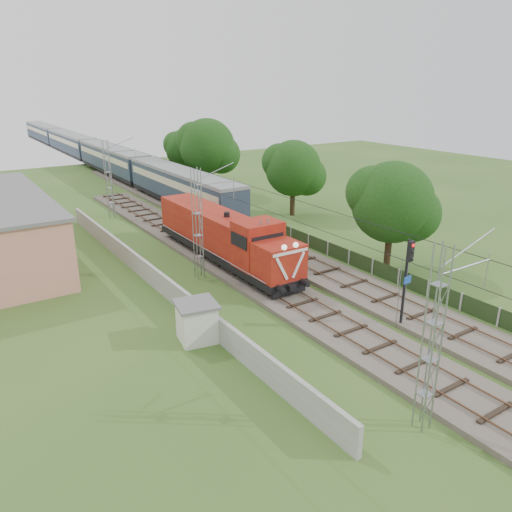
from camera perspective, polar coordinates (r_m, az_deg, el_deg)
ground at (r=29.33m, az=9.86°, el=-8.49°), size 140.00×140.00×0.00m
track_main at (r=34.13m, az=1.90°, el=-3.72°), size 4.20×70.00×0.45m
track_side at (r=46.97m, az=-2.22°, el=2.82°), size 4.20×80.00×0.45m
catenary at (r=35.48m, az=-6.61°, el=3.69°), size 3.31×70.00×8.00m
boundary_wall at (r=35.17m, az=-11.57°, el=-2.40°), size 0.25×40.00×1.50m
fence at (r=36.32m, az=16.01°, el=-2.33°), size 0.12×32.00×1.20m
locomotive at (r=38.63m, az=-3.67°, el=2.33°), size 3.03×17.32×4.40m
coach_rake at (r=90.02m, az=-18.48°, el=11.45°), size 3.19×95.27×3.69m
signal_post at (r=29.02m, az=16.95°, el=-1.38°), size 0.59×0.46×5.38m
relay_hut at (r=27.71m, az=-6.79°, el=-7.43°), size 2.53×2.53×2.24m
tree_a at (r=38.07m, az=15.40°, el=5.85°), size 6.32×6.01×8.19m
tree_b at (r=52.66m, az=4.35°, el=9.89°), size 6.09×5.80×7.90m
tree_c at (r=63.50m, az=-5.52°, el=12.29°), size 7.18×6.84×9.31m
tree_d at (r=70.88m, az=-8.01°, el=11.95°), size 5.70×5.43×7.39m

